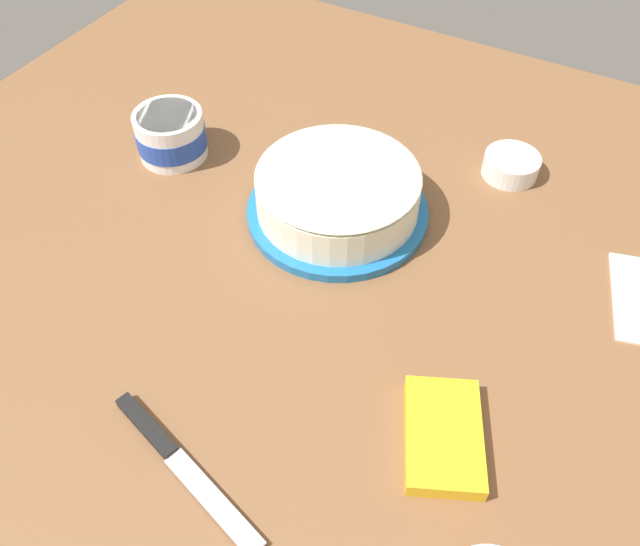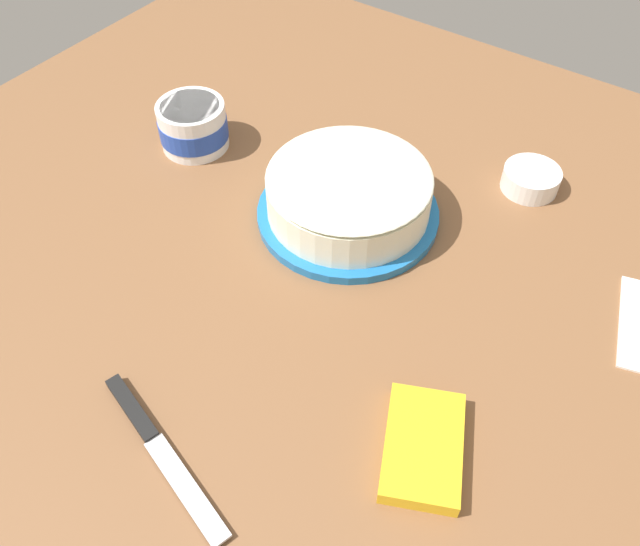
{
  "view_description": "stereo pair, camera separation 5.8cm",
  "coord_description": "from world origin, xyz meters",
  "px_view_note": "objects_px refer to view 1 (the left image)",
  "views": [
    {
      "loc": [
        0.41,
        0.24,
        0.66
      ],
      "look_at": [
        -0.07,
        -0.03,
        0.04
      ],
      "focal_mm": 36.74,
      "sensor_mm": 36.0,
      "label": 1
    },
    {
      "loc": [
        0.38,
        0.29,
        0.66
      ],
      "look_at": [
        -0.07,
        -0.03,
        0.04
      ],
      "focal_mm": 36.74,
      "sensor_mm": 36.0,
      "label": 2
    }
  ],
  "objects_px": {
    "spreading_knife": "(173,455)",
    "sprinkle_bowl_green": "(511,165)",
    "frosted_cake": "(338,194)",
    "candy_box_lower": "(443,435)",
    "frosting_tub": "(171,134)"
  },
  "relations": [
    {
      "from": "frosting_tub",
      "to": "spreading_knife",
      "type": "relative_size",
      "value": 0.47
    },
    {
      "from": "spreading_knife",
      "to": "sprinkle_bowl_green",
      "type": "xyz_separation_m",
      "value": [
        -0.63,
        0.17,
        0.01
      ]
    },
    {
      "from": "spreading_knife",
      "to": "sprinkle_bowl_green",
      "type": "relative_size",
      "value": 2.72
    },
    {
      "from": "frosted_cake",
      "to": "sprinkle_bowl_green",
      "type": "height_order",
      "value": "frosted_cake"
    },
    {
      "from": "spreading_knife",
      "to": "sprinkle_bowl_green",
      "type": "height_order",
      "value": "sprinkle_bowl_green"
    },
    {
      "from": "frosted_cake",
      "to": "frosting_tub",
      "type": "xyz_separation_m",
      "value": [
        0.0,
        -0.29,
        -0.0
      ]
    },
    {
      "from": "frosting_tub",
      "to": "sprinkle_bowl_green",
      "type": "relative_size",
      "value": 1.28
    },
    {
      "from": "frosting_tub",
      "to": "spreading_knife",
      "type": "bearing_deg",
      "value": 37.08
    },
    {
      "from": "frosted_cake",
      "to": "sprinkle_bowl_green",
      "type": "relative_size",
      "value": 3.08
    },
    {
      "from": "spreading_knife",
      "to": "candy_box_lower",
      "type": "bearing_deg",
      "value": 122.92
    },
    {
      "from": "frosted_cake",
      "to": "sprinkle_bowl_green",
      "type": "bearing_deg",
      "value": 137.86
    },
    {
      "from": "frosted_cake",
      "to": "candy_box_lower",
      "type": "relative_size",
      "value": 1.97
    },
    {
      "from": "spreading_knife",
      "to": "candy_box_lower",
      "type": "xyz_separation_m",
      "value": [
        -0.16,
        0.25,
        0.0
      ]
    },
    {
      "from": "spreading_knife",
      "to": "sprinkle_bowl_green",
      "type": "bearing_deg",
      "value": 165.06
    },
    {
      "from": "frosting_tub",
      "to": "candy_box_lower",
      "type": "bearing_deg",
      "value": 65.21
    }
  ]
}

